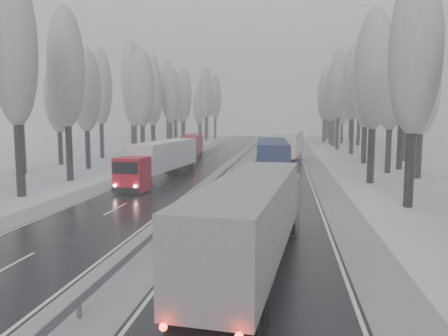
% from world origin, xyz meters
% --- Properties ---
extents(ground, '(260.00, 260.00, 0.00)m').
position_xyz_m(ground, '(0.00, 0.00, 0.00)').
color(ground, silver).
rests_on(ground, ground).
extents(carriageway_right, '(7.50, 200.00, 0.03)m').
position_xyz_m(carriageway_right, '(5.25, 30.00, 0.01)').
color(carriageway_right, black).
rests_on(carriageway_right, ground).
extents(carriageway_left, '(7.50, 200.00, 0.03)m').
position_xyz_m(carriageway_left, '(-5.25, 30.00, 0.01)').
color(carriageway_left, black).
rests_on(carriageway_left, ground).
extents(median_slush, '(3.00, 200.00, 0.04)m').
position_xyz_m(median_slush, '(0.00, 30.00, 0.02)').
color(median_slush, gray).
rests_on(median_slush, ground).
extents(shoulder_right, '(2.40, 200.00, 0.04)m').
position_xyz_m(shoulder_right, '(10.20, 30.00, 0.02)').
color(shoulder_right, gray).
rests_on(shoulder_right, ground).
extents(shoulder_left, '(2.40, 200.00, 0.04)m').
position_xyz_m(shoulder_left, '(-10.20, 30.00, 0.02)').
color(shoulder_left, gray).
rests_on(shoulder_left, ground).
extents(median_guardrail, '(0.12, 200.00, 0.76)m').
position_xyz_m(median_guardrail, '(0.00, 29.99, 0.60)').
color(median_guardrail, slate).
rests_on(median_guardrail, ground).
extents(tree_16, '(3.60, 3.60, 16.53)m').
position_xyz_m(tree_16, '(15.04, 15.67, 10.67)').
color(tree_16, black).
rests_on(tree_16, ground).
extents(tree_18, '(3.60, 3.60, 16.58)m').
position_xyz_m(tree_18, '(14.51, 27.03, 10.70)').
color(tree_18, black).
rests_on(tree_18, ground).
extents(tree_19, '(3.60, 3.60, 14.57)m').
position_xyz_m(tree_19, '(20.02, 31.03, 9.42)').
color(tree_19, black).
rests_on(tree_19, ground).
extents(tree_20, '(3.60, 3.60, 15.71)m').
position_xyz_m(tree_20, '(17.90, 35.17, 10.14)').
color(tree_20, black).
rests_on(tree_20, ground).
extents(tree_21, '(3.60, 3.60, 18.62)m').
position_xyz_m(tree_21, '(20.12, 39.17, 12.00)').
color(tree_21, black).
rests_on(tree_21, ground).
extents(tree_22, '(3.60, 3.60, 15.86)m').
position_xyz_m(tree_22, '(17.02, 45.60, 10.24)').
color(tree_22, black).
rests_on(tree_22, ground).
extents(tree_23, '(3.60, 3.60, 13.55)m').
position_xyz_m(tree_23, '(23.31, 49.60, 8.77)').
color(tree_23, black).
rests_on(tree_23, ground).
extents(tree_24, '(3.60, 3.60, 20.49)m').
position_xyz_m(tree_24, '(17.90, 51.02, 13.19)').
color(tree_24, black).
rests_on(tree_24, ground).
extents(tree_25, '(3.60, 3.60, 19.44)m').
position_xyz_m(tree_25, '(24.81, 55.02, 12.52)').
color(tree_25, black).
rests_on(tree_25, ground).
extents(tree_26, '(3.60, 3.60, 18.78)m').
position_xyz_m(tree_26, '(17.56, 61.27, 12.10)').
color(tree_26, black).
rests_on(tree_26, ground).
extents(tree_27, '(3.60, 3.60, 17.62)m').
position_xyz_m(tree_27, '(24.72, 65.27, 11.36)').
color(tree_27, black).
rests_on(tree_27, ground).
extents(tree_28, '(3.60, 3.60, 19.62)m').
position_xyz_m(tree_28, '(16.34, 71.95, 12.64)').
color(tree_28, black).
rests_on(tree_28, ground).
extents(tree_29, '(3.60, 3.60, 18.11)m').
position_xyz_m(tree_29, '(23.71, 75.95, 11.67)').
color(tree_29, black).
rests_on(tree_29, ground).
extents(tree_30, '(3.60, 3.60, 17.86)m').
position_xyz_m(tree_30, '(16.56, 81.70, 11.52)').
color(tree_30, black).
rests_on(tree_30, ground).
extents(tree_31, '(3.60, 3.60, 18.58)m').
position_xyz_m(tree_31, '(22.48, 85.70, 11.97)').
color(tree_31, black).
rests_on(tree_31, ground).
extents(tree_32, '(3.60, 3.60, 17.33)m').
position_xyz_m(tree_32, '(16.63, 89.21, 11.18)').
color(tree_32, black).
rests_on(tree_32, ground).
extents(tree_33, '(3.60, 3.60, 14.33)m').
position_xyz_m(tree_33, '(19.77, 93.21, 9.26)').
color(tree_33, black).
rests_on(tree_33, ground).
extents(tree_34, '(3.60, 3.60, 17.63)m').
position_xyz_m(tree_34, '(15.73, 96.32, 11.37)').
color(tree_34, black).
rests_on(tree_34, ground).
extents(tree_35, '(3.60, 3.60, 18.25)m').
position_xyz_m(tree_35, '(24.94, 100.32, 11.77)').
color(tree_35, black).
rests_on(tree_35, ground).
extents(tree_36, '(3.60, 3.60, 20.23)m').
position_xyz_m(tree_36, '(17.04, 106.16, 13.02)').
color(tree_36, black).
rests_on(tree_36, ground).
extents(tree_37, '(3.60, 3.60, 16.37)m').
position_xyz_m(tree_37, '(24.02, 110.16, 10.56)').
color(tree_37, black).
rests_on(tree_37, ground).
extents(tree_38, '(3.60, 3.60, 17.97)m').
position_xyz_m(tree_38, '(18.73, 116.73, 11.59)').
color(tree_38, black).
rests_on(tree_38, ground).
extents(tree_39, '(3.60, 3.60, 16.19)m').
position_xyz_m(tree_39, '(21.55, 120.73, 10.45)').
color(tree_39, black).
rests_on(tree_39, ground).
extents(tree_56, '(3.60, 3.60, 18.12)m').
position_xyz_m(tree_56, '(-14.71, 15.70, 11.68)').
color(tree_56, black).
rests_on(tree_56, ground).
extents(tree_58, '(3.60, 3.60, 17.21)m').
position_xyz_m(tree_58, '(-15.13, 24.57, 11.10)').
color(tree_58, black).
rests_on(tree_58, ground).
extents(tree_59, '(3.60, 3.60, 18.41)m').
position_xyz_m(tree_59, '(-22.80, 28.57, 11.87)').
color(tree_59, black).
rests_on(tree_59, ground).
extents(tree_60, '(3.60, 3.60, 14.84)m').
position_xyz_m(tree_60, '(-17.75, 34.20, 9.59)').
color(tree_60, black).
rests_on(tree_60, ground).
extents(tree_61, '(3.60, 3.60, 13.95)m').
position_xyz_m(tree_61, '(-23.52, 38.20, 9.02)').
color(tree_61, black).
rests_on(tree_61, ground).
extents(tree_62, '(3.60, 3.60, 16.04)m').
position_xyz_m(tree_62, '(-13.94, 43.73, 10.36)').
color(tree_62, black).
rests_on(tree_62, ground).
extents(tree_63, '(3.60, 3.60, 16.88)m').
position_xyz_m(tree_63, '(-21.85, 47.73, 10.89)').
color(tree_63, black).
rests_on(tree_63, ground).
extents(tree_64, '(3.60, 3.60, 15.42)m').
position_xyz_m(tree_64, '(-18.26, 52.71, 9.96)').
color(tree_64, black).
rests_on(tree_64, ground).
extents(tree_65, '(3.60, 3.60, 19.48)m').
position_xyz_m(tree_65, '(-20.05, 56.71, 12.55)').
color(tree_65, black).
rests_on(tree_65, ground).
extents(tree_66, '(3.60, 3.60, 15.23)m').
position_xyz_m(tree_66, '(-18.16, 62.35, 9.84)').
color(tree_66, black).
rests_on(tree_66, ground).
extents(tree_67, '(3.60, 3.60, 17.09)m').
position_xyz_m(tree_67, '(-19.54, 66.35, 11.03)').
color(tree_67, black).
rests_on(tree_67, ground).
extents(tree_68, '(3.60, 3.60, 16.65)m').
position_xyz_m(tree_68, '(-16.58, 69.11, 10.75)').
color(tree_68, black).
rests_on(tree_68, ground).
extents(tree_69, '(3.60, 3.60, 19.35)m').
position_xyz_m(tree_69, '(-21.42, 73.11, 12.46)').
color(tree_69, black).
rests_on(tree_69, ground).
extents(tree_70, '(3.60, 3.60, 17.09)m').
position_xyz_m(tree_70, '(-16.33, 79.19, 11.03)').
color(tree_70, black).
rests_on(tree_70, ground).
extents(tree_71, '(3.60, 3.60, 19.61)m').
position_xyz_m(tree_71, '(-21.09, 83.19, 12.63)').
color(tree_71, black).
rests_on(tree_71, ground).
extents(tree_72, '(3.60, 3.60, 15.11)m').
position_xyz_m(tree_72, '(-18.93, 88.54, 9.76)').
color(tree_72, black).
rests_on(tree_72, ground).
extents(tree_73, '(3.60, 3.60, 17.22)m').
position_xyz_m(tree_73, '(-21.82, 92.54, 11.11)').
color(tree_73, black).
rests_on(tree_73, ground).
extents(tree_74, '(3.60, 3.60, 19.68)m').
position_xyz_m(tree_74, '(-15.07, 99.33, 12.67)').
color(tree_74, black).
rests_on(tree_74, ground).
extents(tree_75, '(3.60, 3.60, 18.60)m').
position_xyz_m(tree_75, '(-24.20, 103.33, 11.99)').
color(tree_75, black).
rests_on(tree_75, ground).
extents(tree_76, '(3.60, 3.60, 18.55)m').
position_xyz_m(tree_76, '(-14.05, 108.72, 11.95)').
color(tree_76, black).
rests_on(tree_76, ground).
extents(tree_77, '(3.60, 3.60, 14.32)m').
position_xyz_m(tree_77, '(-19.66, 112.72, 9.26)').
color(tree_77, black).
rests_on(tree_77, ground).
extents(tree_78, '(3.60, 3.60, 19.55)m').
position_xyz_m(tree_78, '(-17.56, 115.31, 12.59)').
color(tree_78, black).
rests_on(tree_78, ground).
extents(tree_79, '(3.60, 3.60, 17.07)m').
position_xyz_m(tree_79, '(-20.33, 119.31, 11.01)').
color(tree_79, black).
rests_on(tree_79, ground).
extents(truck_grey_tarp, '(3.99, 15.87, 4.04)m').
position_xyz_m(truck_grey_tarp, '(5.21, 0.90, 2.36)').
color(truck_grey_tarp, '#444449').
rests_on(truck_grey_tarp, ground).
extents(truck_blue_box, '(3.39, 16.50, 4.20)m').
position_xyz_m(truck_blue_box, '(5.08, 24.79, 2.45)').
color(truck_blue_box, '#1F224E').
rests_on(truck_blue_box, ground).
extents(truck_cream_box, '(4.35, 17.39, 4.42)m').
position_xyz_m(truck_cream_box, '(6.92, 43.60, 2.58)').
color(truck_cream_box, beige).
rests_on(truck_cream_box, ground).
extents(box_truck_distant, '(2.20, 7.00, 2.61)m').
position_xyz_m(box_truck_distant, '(3.03, 73.51, 1.33)').
color(box_truck_distant, '#B0B2B7').
rests_on(box_truck_distant, ground).
extents(truck_red_white, '(3.87, 15.52, 3.95)m').
position_xyz_m(truck_red_white, '(-5.71, 25.02, 2.30)').
color(truck_red_white, '#A90919').
rests_on(truck_red_white, ground).
extents(truck_red_red, '(3.98, 14.60, 3.71)m').
position_xyz_m(truck_red_red, '(-7.15, 45.32, 2.17)').
color(truck_red_red, '#A6091A').
rests_on(truck_red_red, ground).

